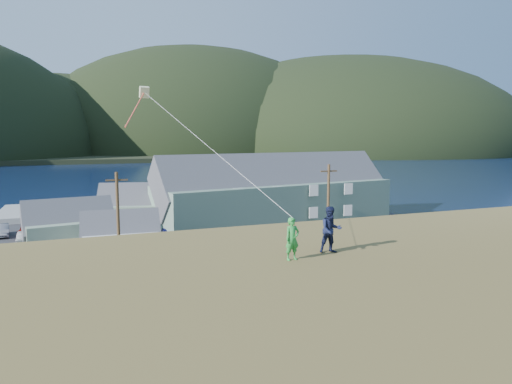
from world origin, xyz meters
The scene contains 15 objects.
ground centered at (0.00, 0.00, 0.00)m, with size 900.00×900.00×0.00m, color #0A1638.
grass_strip centered at (0.00, -2.00, 0.05)m, with size 110.00×8.00×0.10m, color #4C3D19.
waterfront_lot centered at (0.00, 17.00, 0.06)m, with size 72.00×36.00×0.12m, color #28282B.
wharf centered at (-6.00, 40.00, 0.45)m, with size 26.00×14.00×0.90m, color gray.
far_shore centered at (0.00, 330.00, 1.00)m, with size 900.00×320.00×2.00m, color black.
far_hills centered at (35.59, 279.38, 2.00)m, with size 760.00×265.00×143.00m.
lodge centered at (16.50, 21.26, 4.39)m, with size 33.38×14.10×11.38m.
shed_palegreen_near centered at (-8.83, 16.38, 2.40)m, with size 9.51×6.77×6.35m.
shed_white centered at (-4.21, 10.19, 2.20)m, with size 7.37×5.06×5.69m.
shed_palegreen_far centered at (-0.61, 23.84, 2.72)m, with size 11.72×8.41×7.12m.
utility_poles centered at (-3.76, 1.50, 4.51)m, with size 33.57×0.24×9.06m.
parked_cars centered at (-9.20, 21.16, 0.85)m, with size 25.07×13.27×1.58m.
kite_flyer_green centered at (-0.37, -19.04, 7.97)m, with size 0.56×0.37×1.54m, color green.
kite_flyer_navy centered at (1.43, -18.64, 8.09)m, with size 0.86×0.67×1.78m, color #141A39.
kite_rig centered at (-4.23, -10.03, 13.57)m, with size 2.56×4.93×11.33m.
Camera 1 is at (-7.23, -33.48, 11.60)m, focal length 32.00 mm.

